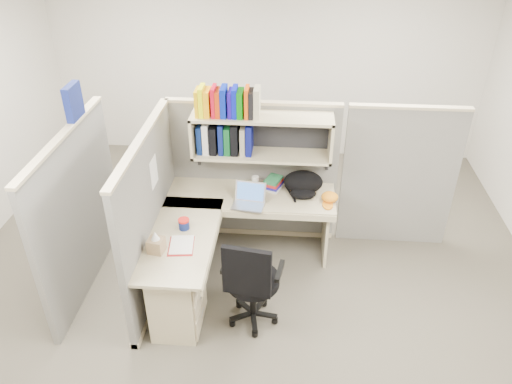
# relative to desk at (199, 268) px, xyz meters

# --- Properties ---
(ground) EXTENTS (6.00, 6.00, 0.00)m
(ground) POSITION_rel_desk_xyz_m (0.41, 0.29, -0.44)
(ground) COLOR #3A362D
(ground) RESTS_ON ground
(room_shell) EXTENTS (6.00, 6.00, 6.00)m
(room_shell) POSITION_rel_desk_xyz_m (0.41, 0.29, 1.18)
(room_shell) COLOR beige
(room_shell) RESTS_ON ground
(cubicle) EXTENTS (3.79, 1.84, 1.95)m
(cubicle) POSITION_rel_desk_xyz_m (0.04, 0.74, 0.47)
(cubicle) COLOR #5C5C58
(cubicle) RESTS_ON ground
(desk) EXTENTS (1.74, 1.75, 0.73)m
(desk) POSITION_rel_desk_xyz_m (0.00, 0.00, 0.00)
(desk) COLOR tan
(desk) RESTS_ON ground
(laptop) EXTENTS (0.35, 0.35, 0.22)m
(laptop) POSITION_rel_desk_xyz_m (0.40, 0.64, 0.40)
(laptop) COLOR #B8B7BC
(laptop) RESTS_ON desk
(backpack) EXTENTS (0.42, 0.33, 0.24)m
(backpack) POSITION_rel_desk_xyz_m (0.94, 0.90, 0.41)
(backpack) COLOR black
(backpack) RESTS_ON desk
(orange_cap) EXTENTS (0.21, 0.23, 0.09)m
(orange_cap) POSITION_rel_desk_xyz_m (1.22, 0.80, 0.34)
(orange_cap) COLOR orange
(orange_cap) RESTS_ON desk
(snack_canister) EXTENTS (0.11, 0.11, 0.10)m
(snack_canister) POSITION_rel_desk_xyz_m (-0.16, 0.21, 0.34)
(snack_canister) COLOR navy
(snack_canister) RESTS_ON desk
(tissue_box) EXTENTS (0.15, 0.15, 0.21)m
(tissue_box) POSITION_rel_desk_xyz_m (-0.33, -0.14, 0.39)
(tissue_box) COLOR #9F805A
(tissue_box) RESTS_ON desk
(mouse) EXTENTS (0.11, 0.09, 0.04)m
(mouse) POSITION_rel_desk_xyz_m (0.48, 0.74, 0.31)
(mouse) COLOR #94AAD1
(mouse) RESTS_ON desk
(paper_cup) EXTENTS (0.08, 0.08, 0.10)m
(paper_cup) POSITION_rel_desk_xyz_m (0.44, 1.05, 0.34)
(paper_cup) COLOR white
(paper_cup) RESTS_ON desk
(book_stack) EXTENTS (0.24, 0.27, 0.11)m
(book_stack) POSITION_rel_desk_xyz_m (0.63, 1.02, 0.35)
(book_stack) COLOR gray
(book_stack) RESTS_ON desk
(loose_paper) EXTENTS (0.23, 0.29, 0.00)m
(loose_paper) POSITION_rel_desk_xyz_m (-0.14, -0.03, 0.29)
(loose_paper) COLOR silver
(loose_paper) RESTS_ON desk
(task_chair) EXTENTS (0.55, 0.51, 1.00)m
(task_chair) POSITION_rel_desk_xyz_m (0.51, -0.22, -0.08)
(task_chair) COLOR black
(task_chair) RESTS_ON ground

